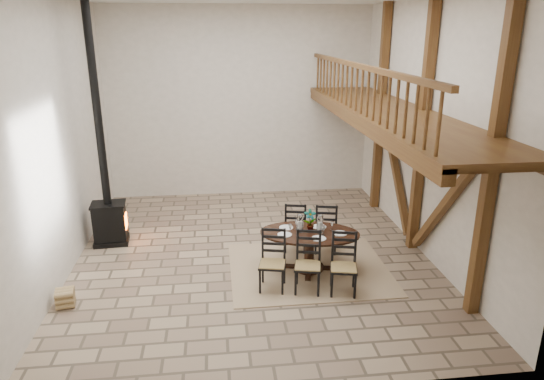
{
  "coord_description": "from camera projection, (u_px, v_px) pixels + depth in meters",
  "views": [
    {
      "loc": [
        -0.67,
        -8.98,
        4.39
      ],
      "look_at": [
        0.45,
        0.4,
        1.25
      ],
      "focal_mm": 32.0,
      "sensor_mm": 36.0,
      "label": 1
    }
  ],
  "objects": [
    {
      "name": "wood_stove",
      "position": [
        107.0,
        194.0,
        10.11
      ],
      "size": [
        0.75,
        0.6,
        5.0
      ],
      "rotation": [
        0.0,
        0.0,
        0.08
      ],
      "color": "black",
      "rests_on": "ground"
    },
    {
      "name": "dining_table",
      "position": [
        309.0,
        252.0,
        9.08
      ],
      "size": [
        2.09,
        2.33,
        1.2
      ],
      "rotation": [
        0.0,
        0.0,
        -0.23
      ],
      "color": "black",
      "rests_on": "ground"
    },
    {
      "name": "ground",
      "position": [
        253.0,
        255.0,
        9.92
      ],
      "size": [
        8.0,
        8.0,
        0.0
      ],
      "primitive_type": "plane",
      "color": "tan",
      "rests_on": "ground"
    },
    {
      "name": "log_basket",
      "position": [
        116.0,
        229.0,
        10.71
      ],
      "size": [
        0.53,
        0.53,
        0.44
      ],
      "rotation": [
        0.0,
        0.0,
        -0.16
      ],
      "color": "brown",
      "rests_on": "ground"
    },
    {
      "name": "rug",
      "position": [
        309.0,
        269.0,
        9.32
      ],
      "size": [
        3.0,
        2.5,
        0.02
      ],
      "primitive_type": "cube",
      "color": "tan",
      "rests_on": "ground"
    },
    {
      "name": "room_shell",
      "position": [
        314.0,
        106.0,
        9.1
      ],
      "size": [
        7.02,
        8.02,
        5.01
      ],
      "color": "silver",
      "rests_on": "ground"
    },
    {
      "name": "log_stack",
      "position": [
        65.0,
        298.0,
        8.04
      ],
      "size": [
        0.34,
        0.35,
        0.3
      ],
      "rotation": [
        0.0,
        0.0,
        0.18
      ],
      "color": "tan",
      "rests_on": "ground"
    }
  ]
}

